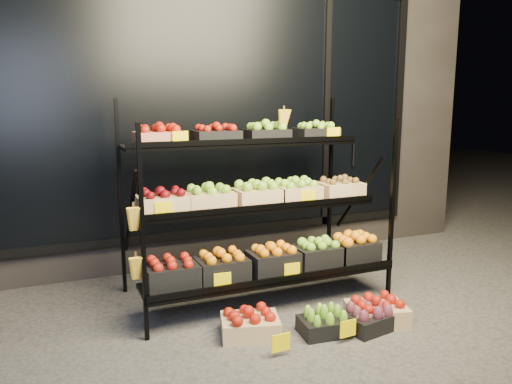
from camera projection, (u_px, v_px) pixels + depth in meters
name	position (u px, v px, depth m)	size (l,w,h in m)	color
ground	(290.00, 325.00, 3.70)	(24.00, 24.00, 0.00)	#514F4C
building	(190.00, 91.00, 5.72)	(6.00, 2.08, 3.50)	#2D2826
display_rack	(257.00, 206.00, 4.09)	(2.18, 1.02, 1.68)	black
tag_floor_a	(281.00, 348.00, 3.22)	(0.13, 0.01, 0.12)	#F4D700
tag_floor_b	(348.00, 334.00, 3.42)	(0.13, 0.01, 0.12)	#F4D700
floor_crate_left	(250.00, 323.00, 3.50)	(0.47, 0.40, 0.20)	tan
floor_crate_midleft	(324.00, 323.00, 3.54)	(0.37, 0.29, 0.18)	black
floor_crate_midright	(377.00, 311.00, 3.70)	(0.49, 0.41, 0.21)	tan
floor_crate_right	(369.00, 318.00, 3.61)	(0.40, 0.32, 0.19)	black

